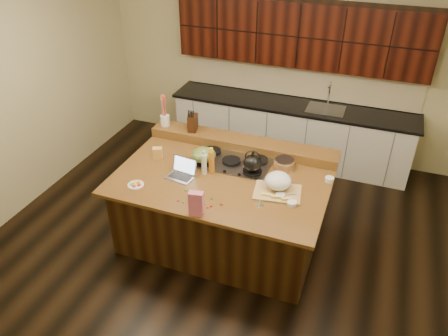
% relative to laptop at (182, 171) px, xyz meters
% --- Properties ---
extents(room, '(5.52, 5.02, 2.72)m').
position_rel_laptop_xyz_m(room, '(0.43, 0.15, 0.37)').
color(room, black).
rests_on(room, ground).
extents(island, '(2.40, 1.60, 0.92)m').
position_rel_laptop_xyz_m(island, '(0.43, 0.15, -0.51)').
color(island, black).
rests_on(island, ground).
extents(back_ledge, '(2.40, 0.30, 0.12)m').
position_rel_laptop_xyz_m(back_ledge, '(0.43, 0.85, 0.00)').
color(back_ledge, black).
rests_on(back_ledge, island).
extents(cooktop, '(0.92, 0.52, 0.05)m').
position_rel_laptop_xyz_m(cooktop, '(0.43, 0.45, -0.04)').
color(cooktop, gray).
rests_on(cooktop, island).
extents(back_counter, '(3.70, 0.66, 2.40)m').
position_rel_laptop_xyz_m(back_counter, '(0.73, 2.38, 0.01)').
color(back_counter, silver).
rests_on(back_counter, ground).
extents(kettle, '(0.22, 0.22, 0.19)m').
position_rel_laptop_xyz_m(kettle, '(0.73, 0.32, 0.08)').
color(kettle, black).
rests_on(kettle, cooktop).
extents(green_bowl, '(0.37, 0.37, 0.16)m').
position_rel_laptop_xyz_m(green_bowl, '(0.13, 0.32, 0.07)').
color(green_bowl, '#59722D').
rests_on(green_bowl, cooktop).
extents(laptop, '(0.33, 0.28, 0.21)m').
position_rel_laptop_xyz_m(laptop, '(0.00, 0.00, 0.00)').
color(laptop, '#B7B7BC').
rests_on(laptop, island).
extents(oil_bottle, '(0.08, 0.08, 0.27)m').
position_rel_laptop_xyz_m(oil_bottle, '(0.28, 0.19, 0.08)').
color(oil_bottle, '#BC7421').
rests_on(oil_bottle, island).
extents(vinegar_bottle, '(0.08, 0.08, 0.25)m').
position_rel_laptop_xyz_m(vinegar_bottle, '(0.21, 0.13, 0.07)').
color(vinegar_bottle, silver).
rests_on(vinegar_bottle, island).
extents(wooden_tray, '(0.55, 0.43, 0.20)m').
position_rel_laptop_xyz_m(wooden_tray, '(1.08, 0.10, 0.03)').
color(wooden_tray, tan).
rests_on(wooden_tray, island).
extents(ramekin_a, '(0.11, 0.11, 0.04)m').
position_rel_laptop_xyz_m(ramekin_a, '(1.29, -0.10, -0.03)').
color(ramekin_a, white).
rests_on(ramekin_a, island).
extents(ramekin_b, '(0.10, 0.10, 0.04)m').
position_rel_laptop_xyz_m(ramekin_b, '(1.14, -0.02, -0.03)').
color(ramekin_b, white).
rests_on(ramekin_b, island).
extents(ramekin_c, '(0.12, 0.12, 0.04)m').
position_rel_laptop_xyz_m(ramekin_c, '(1.58, 0.48, -0.03)').
color(ramekin_c, white).
rests_on(ramekin_c, island).
extents(strainer_bowl, '(0.24, 0.24, 0.09)m').
position_rel_laptop_xyz_m(strainer_bowl, '(1.03, 0.58, -0.01)').
color(strainer_bowl, '#996B3F').
rests_on(strainer_bowl, island).
extents(kitchen_timer, '(0.10, 0.10, 0.07)m').
position_rel_laptop_xyz_m(kitchen_timer, '(0.98, -0.22, -0.02)').
color(kitchen_timer, silver).
rests_on(kitchen_timer, island).
extents(pink_bag, '(0.15, 0.10, 0.27)m').
position_rel_laptop_xyz_m(pink_bag, '(0.43, -0.59, 0.08)').
color(pink_bag, '#DD688C').
rests_on(pink_bag, island).
extents(candy_plate, '(0.21, 0.21, 0.01)m').
position_rel_laptop_xyz_m(candy_plate, '(-0.40, -0.36, -0.05)').
color(candy_plate, white).
rests_on(candy_plate, island).
extents(package_box, '(0.13, 0.11, 0.15)m').
position_rel_laptop_xyz_m(package_box, '(-0.43, 0.23, 0.02)').
color(package_box, gold).
rests_on(package_box, island).
extents(utensil_crock, '(0.13, 0.13, 0.14)m').
position_rel_laptop_xyz_m(utensil_crock, '(-0.64, 0.85, 0.13)').
color(utensil_crock, white).
rests_on(utensil_crock, back_ledge).
extents(knife_block, '(0.14, 0.19, 0.21)m').
position_rel_laptop_xyz_m(knife_block, '(-0.24, 0.85, 0.17)').
color(knife_block, black).
rests_on(knife_block, back_ledge).
extents(gumdrop_0, '(0.02, 0.02, 0.02)m').
position_rel_laptop_xyz_m(gumdrop_0, '(0.16, -0.46, -0.05)').
color(gumdrop_0, red).
rests_on(gumdrop_0, island).
extents(gumdrop_1, '(0.02, 0.02, 0.02)m').
position_rel_laptop_xyz_m(gumdrop_1, '(0.44, -0.41, -0.05)').
color(gumdrop_1, '#198C26').
rests_on(gumdrop_1, island).
extents(gumdrop_2, '(0.02, 0.02, 0.02)m').
position_rel_laptop_xyz_m(gumdrop_2, '(0.35, -0.34, -0.05)').
color(gumdrop_2, red).
rests_on(gumdrop_2, island).
extents(gumdrop_3, '(0.02, 0.02, 0.02)m').
position_rel_laptop_xyz_m(gumdrop_3, '(0.20, -0.23, -0.05)').
color(gumdrop_3, '#198C26').
rests_on(gumdrop_3, island).
extents(gumdrop_4, '(0.02, 0.02, 0.02)m').
position_rel_laptop_xyz_m(gumdrop_4, '(0.27, -0.40, -0.05)').
color(gumdrop_4, red).
rests_on(gumdrop_4, island).
extents(gumdrop_5, '(0.02, 0.02, 0.02)m').
position_rel_laptop_xyz_m(gumdrop_5, '(0.29, -0.27, -0.05)').
color(gumdrop_5, '#198C26').
rests_on(gumdrop_5, island).
extents(gumdrop_6, '(0.02, 0.02, 0.02)m').
position_rel_laptop_xyz_m(gumdrop_6, '(0.52, -0.42, -0.05)').
color(gumdrop_6, red).
rests_on(gumdrop_6, island).
extents(gumdrop_7, '(0.02, 0.02, 0.02)m').
position_rel_laptop_xyz_m(gumdrop_7, '(0.22, -0.46, -0.05)').
color(gumdrop_7, '#198C26').
rests_on(gumdrop_7, island).
extents(gumdrop_8, '(0.02, 0.02, 0.02)m').
position_rel_laptop_xyz_m(gumdrop_8, '(0.22, -0.29, -0.05)').
color(gumdrop_8, red).
rests_on(gumdrop_8, island).
extents(gumdrop_9, '(0.02, 0.02, 0.02)m').
position_rel_laptop_xyz_m(gumdrop_9, '(0.48, -0.30, -0.05)').
color(gumdrop_9, '#198C26').
rests_on(gumdrop_9, island).
extents(gumdrop_10, '(0.02, 0.02, 0.02)m').
position_rel_laptop_xyz_m(gumdrop_10, '(0.50, -0.46, -0.05)').
color(gumdrop_10, red).
rests_on(gumdrop_10, island).
extents(gumdrop_11, '(0.02, 0.02, 0.02)m').
position_rel_laptop_xyz_m(gumdrop_11, '(0.16, -0.26, -0.05)').
color(gumdrop_11, '#198C26').
rests_on(gumdrop_11, island).
extents(gumdrop_12, '(0.02, 0.02, 0.02)m').
position_rel_laptop_xyz_m(gumdrop_12, '(0.61, -0.36, -0.05)').
color(gumdrop_12, red).
rests_on(gumdrop_12, island).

